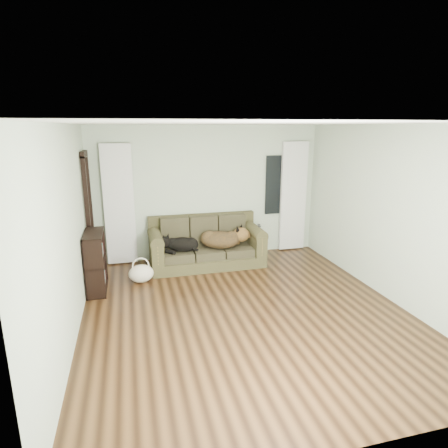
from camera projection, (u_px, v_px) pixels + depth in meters
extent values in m
plane|color=black|center=(245.00, 311.00, 5.37)|extent=(5.00, 5.00, 0.00)
plane|color=white|center=(248.00, 123.00, 4.71)|extent=(5.00, 5.00, 0.00)
cube|color=beige|center=(208.00, 193.00, 7.38)|extent=(4.50, 0.04, 2.60)
cube|color=beige|center=(68.00, 235.00, 4.50)|extent=(0.04, 5.00, 2.60)
cube|color=beige|center=(390.00, 214.00, 5.58)|extent=(0.04, 5.00, 2.60)
cube|color=white|center=(119.00, 205.00, 6.94)|extent=(0.55, 0.08, 2.25)
cube|color=white|center=(293.00, 197.00, 7.78)|extent=(0.55, 0.08, 2.25)
cube|color=black|center=(277.00, 185.00, 7.68)|extent=(0.50, 0.03, 1.20)
cube|color=black|center=(89.00, 216.00, 6.50)|extent=(0.07, 0.60, 2.10)
cube|color=#37341B|center=(207.00, 242.00, 7.07)|extent=(2.11, 0.91, 0.86)
ellipsoid|color=black|center=(181.00, 244.00, 6.84)|extent=(0.71, 0.63, 0.25)
ellipsoid|color=black|center=(222.00, 240.00, 7.04)|extent=(0.93, 0.83, 0.34)
cube|color=black|center=(259.00, 225.00, 7.15)|extent=(0.10, 0.20, 0.02)
ellipsoid|color=#EFE6CC|center=(141.00, 273.00, 6.32)|extent=(0.49, 0.42, 0.31)
cube|color=black|center=(96.00, 261.00, 5.94)|extent=(0.38, 0.80, 0.96)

